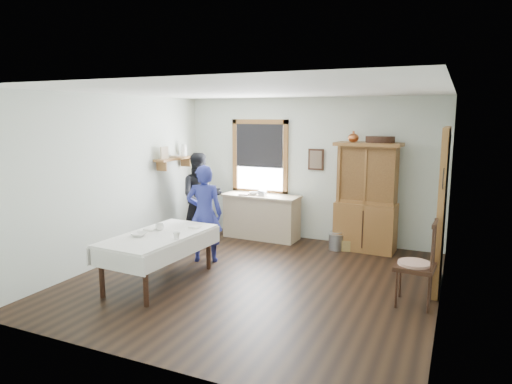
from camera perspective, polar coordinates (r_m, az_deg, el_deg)
room at (r=6.43m, az=-0.23°, el=0.42°), size 5.01×5.01×2.70m
window at (r=9.03m, az=0.48°, el=4.82°), size 1.18×0.07×1.48m
doorway at (r=6.74m, az=22.37°, el=-1.51°), size 0.09×1.14×2.22m
wall_shelf at (r=8.89m, az=-10.09°, el=4.29°), size 0.24×1.00×0.44m
framed_picture at (r=8.64m, az=7.49°, el=4.05°), size 0.30×0.04×0.40m
rug_beater at (r=6.11m, az=22.45°, el=2.70°), size 0.01×0.27×0.27m
work_counter at (r=8.88m, az=0.69°, el=-3.07°), size 1.51×0.61×0.85m
china_hutch at (r=8.21m, az=13.63°, el=-0.64°), size 1.15×0.59×1.91m
dining_table at (r=6.73m, az=-11.98°, el=-8.09°), size 1.03×1.82×0.71m
spindle_chair at (r=6.10m, az=19.28°, el=-8.33°), size 0.54×0.54×1.11m
pail at (r=8.30m, az=9.99°, el=-6.15°), size 0.31×0.31×0.28m
wicker_basket at (r=8.33m, az=11.75°, el=-6.49°), size 0.37×0.30×0.19m
woman_blue at (r=7.46m, az=-6.46°, el=-3.14°), size 0.63×0.53×1.48m
figure_dark at (r=8.85m, az=-6.88°, el=-0.90°), size 0.95×0.92×1.54m
table_cup_a at (r=6.83m, az=-11.96°, el=-4.31°), size 0.14×0.14×0.10m
table_cup_b at (r=6.33m, az=-9.90°, el=-5.36°), size 0.12×0.12×0.10m
table_bowl at (r=6.58m, az=-14.45°, el=-5.12°), size 0.26×0.26×0.06m
counter_book at (r=8.86m, az=-1.93°, el=-0.22°), size 0.16×0.22×0.02m
counter_bowl at (r=8.78m, az=-0.26°, el=-0.17°), size 0.21×0.21×0.06m
shelf_bowl at (r=8.90m, az=-10.05°, el=4.45°), size 0.22×0.22×0.05m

